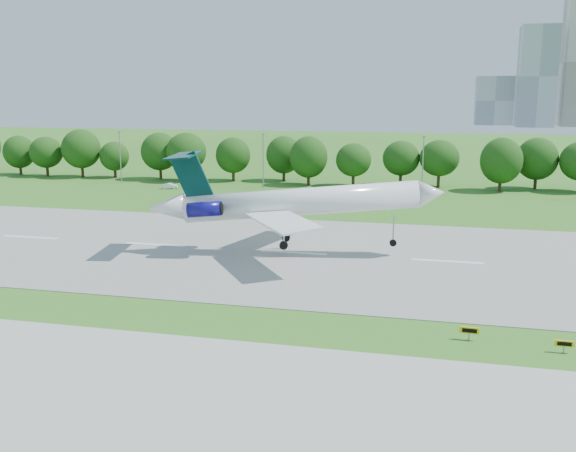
# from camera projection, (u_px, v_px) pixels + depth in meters

# --- Properties ---
(ground) EXTENTS (600.00, 600.00, 0.00)m
(ground) POSITION_uv_depth(u_px,v_px,m) (236.00, 315.00, 61.89)
(ground) COLOR #2D6119
(ground) RESTS_ON ground
(runway) EXTENTS (400.00, 45.00, 0.08)m
(runway) POSITION_uv_depth(u_px,v_px,m) (294.00, 253.00, 85.70)
(runway) COLOR gray
(runway) RESTS_ON ground
(taxiway) EXTENTS (400.00, 23.00, 0.08)m
(taxiway) POSITION_uv_depth(u_px,v_px,m) (157.00, 399.00, 44.74)
(taxiway) COLOR #ADADA8
(taxiway) RESTS_ON ground
(tree_line) EXTENTS (288.40, 8.40, 10.40)m
(tree_line) POSITION_uv_depth(u_px,v_px,m) (358.00, 158.00, 148.28)
(tree_line) COLOR #382314
(tree_line) RESTS_ON ground
(light_poles) EXTENTS (175.90, 0.25, 12.19)m
(light_poles) POSITION_uv_depth(u_px,v_px,m) (341.00, 162.00, 139.29)
(light_poles) COLOR gray
(light_poles) RESTS_ON ground
(skyline) EXTENTS (127.00, 52.00, 80.00)m
(skyline) POSITION_uv_depth(u_px,v_px,m) (576.00, 78.00, 405.16)
(skyline) COLOR #B2B2B7
(skyline) RESTS_ON ground
(airliner) EXTENTS (39.11, 28.08, 12.53)m
(airliner) POSITION_uv_depth(u_px,v_px,m) (286.00, 202.00, 84.20)
(airliner) COLOR white
(airliner) RESTS_ON ground
(taxi_sign_centre) EXTENTS (1.67, 0.30, 1.17)m
(taxi_sign_centre) POSITION_uv_depth(u_px,v_px,m) (469.00, 331.00, 55.40)
(taxi_sign_centre) COLOR gray
(taxi_sign_centre) RESTS_ON ground
(taxi_sign_right) EXTENTS (1.51, 0.22, 1.06)m
(taxi_sign_right) POSITION_uv_depth(u_px,v_px,m) (564.00, 344.00, 52.68)
(taxi_sign_right) COLOR gray
(taxi_sign_right) RESTS_ON ground
(service_vehicle_a) EXTENTS (3.86, 2.43, 1.20)m
(service_vehicle_a) POSITION_uv_depth(u_px,v_px,m) (169.00, 186.00, 143.19)
(service_vehicle_a) COLOR silver
(service_vehicle_a) RESTS_ON ground
(service_vehicle_b) EXTENTS (3.55, 1.84, 1.16)m
(service_vehicle_b) POSITION_uv_depth(u_px,v_px,m) (171.00, 185.00, 145.05)
(service_vehicle_b) COLOR silver
(service_vehicle_b) RESTS_ON ground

